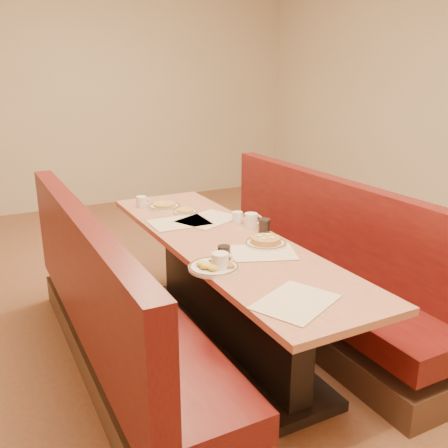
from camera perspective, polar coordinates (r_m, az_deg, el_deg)
name	(u,v)px	position (r m, az deg, el deg)	size (l,w,h in m)	color
ground	(224,343)	(3.49, 0.04, -13.45)	(8.00, 8.00, 0.00)	#9E6647
room_envelope	(224,42)	(3.00, 0.05, 20.10)	(6.04, 8.04, 2.82)	beige
diner_table	(224,293)	(3.31, 0.05, -7.89)	(0.70, 2.50, 0.75)	black
booth_left	(115,320)	(3.09, -12.30, -10.64)	(0.55, 2.50, 1.05)	#4C3326
booth_right	(314,274)	(3.69, 10.23, -5.68)	(0.55, 2.50, 1.05)	#4C3326
placemat_near_left	(296,302)	(2.37, 8.19, -8.79)	(0.39, 0.29, 0.00)	beige
placemat_near_right	(263,252)	(2.95, 4.45, -3.24)	(0.38, 0.28, 0.00)	beige
placemat_far_left	(179,222)	(3.52, -5.14, 0.19)	(0.40, 0.30, 0.00)	beige
placemat_far_right	(208,219)	(3.58, -1.80, 0.56)	(0.41, 0.31, 0.00)	beige
pancake_plate	(266,242)	(3.08, 4.77, -2.05)	(0.26, 0.26, 0.06)	white
eggs_plate	(213,266)	(2.70, -1.23, -4.88)	(0.28, 0.28, 0.06)	white
extra_plate_mid	(185,211)	(3.75, -4.46, 1.46)	(0.19, 0.19, 0.04)	white
extra_plate_far	(164,206)	(3.89, -6.82, 2.07)	(0.25, 0.25, 0.05)	white
coffee_mug_a	(252,220)	(3.41, 3.17, 0.47)	(0.13, 0.09, 0.10)	white
coffee_mug_b	(221,262)	(2.68, -0.39, -4.31)	(0.13, 0.09, 0.10)	white
coffee_mug_c	(238,217)	(3.50, 1.57, 0.82)	(0.10, 0.07, 0.08)	white
coffee_mug_d	(142,201)	(3.95, -9.37, 2.56)	(0.11, 0.08, 0.08)	white
soda_tumbler_near	(224,254)	(2.79, 0.00, -3.47)	(0.07, 0.07, 0.10)	black
soda_tumbler_mid	(264,227)	(3.27, 4.62, -0.29)	(0.07, 0.07, 0.10)	black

